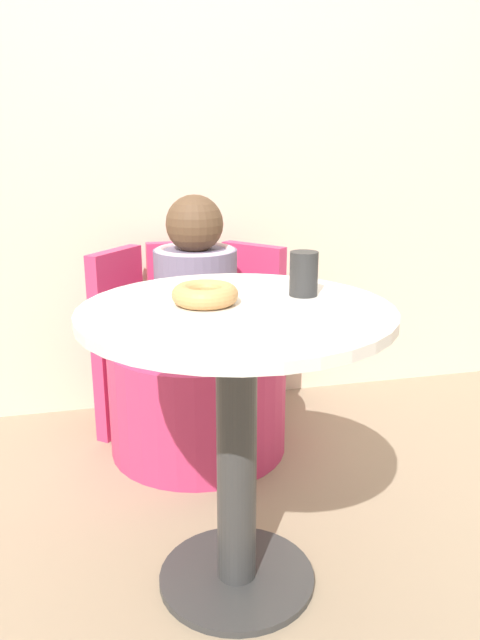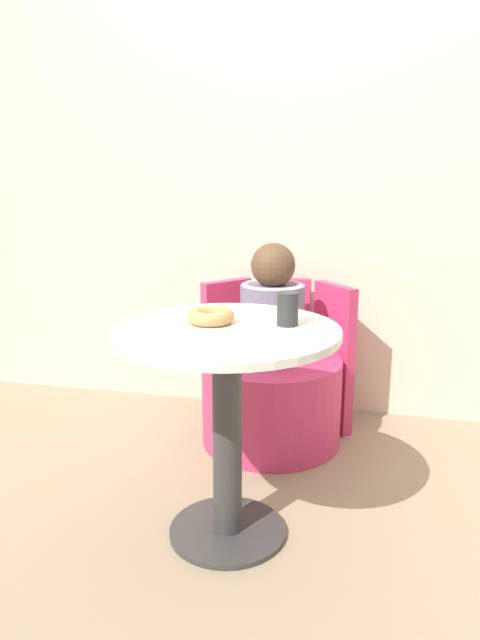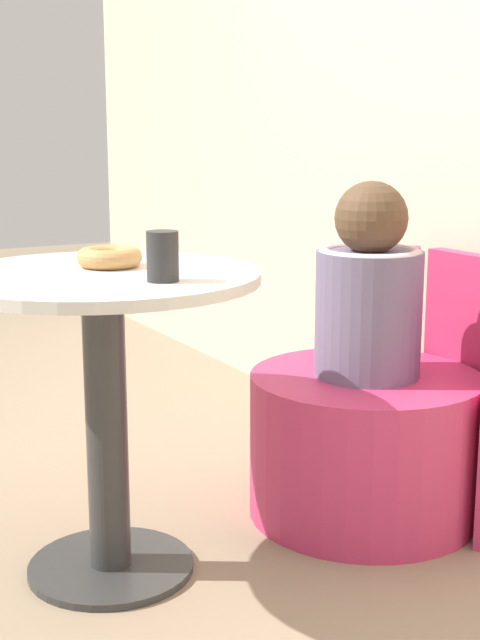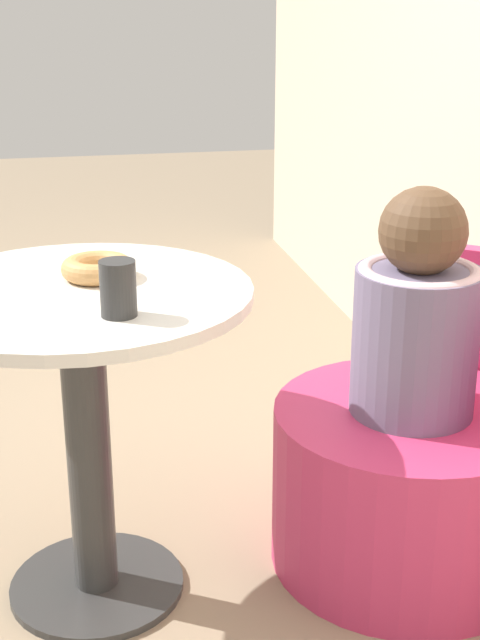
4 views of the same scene
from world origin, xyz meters
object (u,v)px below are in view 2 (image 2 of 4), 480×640
Objects in this scene: round_table at (227,390)px; donut at (211,316)px; cup at (288,309)px; child_figure at (272,309)px; tub_chair at (271,400)px.

donut is at bearing 144.98° from round_table.
donut is at bearing -174.21° from cup.
child_figure is at bearing 103.01° from cup.
tub_chair is 0.42m from child_figure.
child_figure is (0.00, -0.00, 0.42)m from tub_chair.
round_table is 4.77× the size of donut.
cup is at bearing 20.78° from round_table.
cup is (0.18, 0.07, 0.25)m from round_table.
cup reaches higher than tub_chair.
round_table is 6.86× the size of cup.
child_figure reaches higher than round_table.
donut is 0.24m from cup.
cup reaches higher than donut.
donut reaches higher than round_table.
round_table is at bearing -92.24° from tub_chair.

